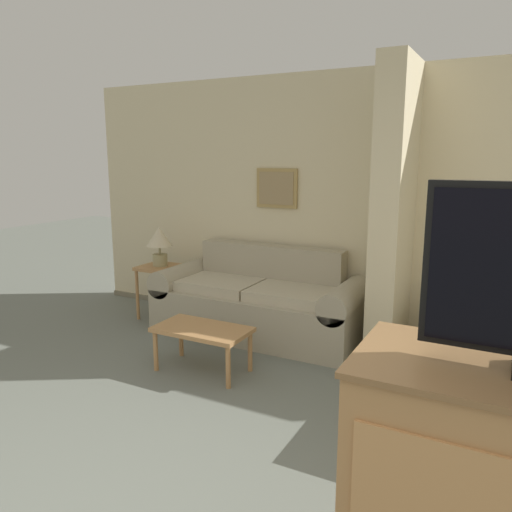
% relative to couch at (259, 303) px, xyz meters
% --- Properties ---
extents(wall_back, '(6.45, 0.16, 2.60)m').
position_rel_couch_xyz_m(wall_back, '(0.87, 0.49, 0.97)').
color(wall_back, beige).
rests_on(wall_back, ground_plane).
extents(wall_partition_pillar, '(0.24, 0.73, 2.60)m').
position_rel_couch_xyz_m(wall_partition_pillar, '(1.29, 0.06, 0.97)').
color(wall_partition_pillar, beige).
rests_on(wall_partition_pillar, ground_plane).
extents(couch, '(2.12, 0.84, 0.88)m').
position_rel_couch_xyz_m(couch, '(0.00, 0.00, 0.00)').
color(couch, tan).
rests_on(couch, ground_plane).
extents(coffee_table, '(0.79, 0.44, 0.38)m').
position_rel_couch_xyz_m(coffee_table, '(-0.00, -1.01, 0.01)').
color(coffee_table, '#B27F4C').
rests_on(coffee_table, ground_plane).
extents(side_table, '(0.43, 0.43, 0.59)m').
position_rel_couch_xyz_m(side_table, '(-1.22, -0.03, 0.16)').
color(side_table, '#B27F4C').
rests_on(side_table, ground_plane).
extents(table_lamp, '(0.28, 0.28, 0.43)m').
position_rel_couch_xyz_m(table_lamp, '(-1.22, -0.03, 0.55)').
color(table_lamp, tan).
rests_on(table_lamp, side_table).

